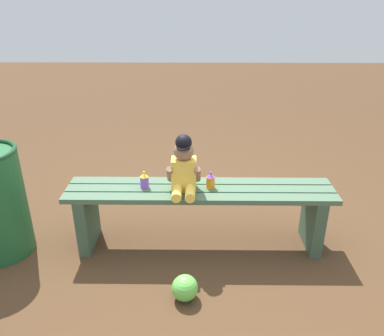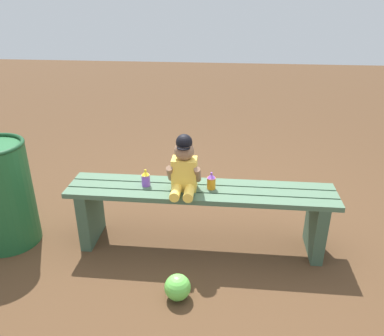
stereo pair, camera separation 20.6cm
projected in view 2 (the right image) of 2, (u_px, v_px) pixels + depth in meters
name	position (u px, v px, depth m)	size (l,w,h in m)	color
ground_plane	(200.00, 244.00, 2.90)	(16.00, 16.00, 0.00)	#4C331E
park_bench	(201.00, 206.00, 2.76)	(1.89, 0.35, 0.47)	#47664C
child_figure	(184.00, 167.00, 2.61)	(0.23, 0.27, 0.40)	#F2C64C
sippy_cup_left	(146.00, 178.00, 2.72)	(0.06, 0.06, 0.12)	#8C4CCC
sippy_cup_right	(211.00, 181.00, 2.68)	(0.06, 0.06, 0.12)	orange
toy_ball	(178.00, 287.00, 2.36)	(0.16, 0.16, 0.16)	#66CC4C
trash_bin	(1.00, 194.00, 2.78)	(0.45, 0.45, 0.80)	#1E592D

